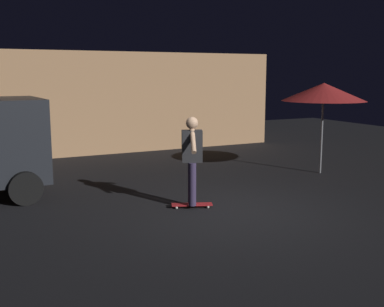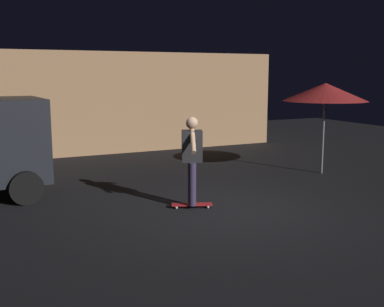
# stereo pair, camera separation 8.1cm
# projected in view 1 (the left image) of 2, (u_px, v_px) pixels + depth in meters

# --- Properties ---
(ground_plane) EXTENTS (28.00, 28.00, 0.00)m
(ground_plane) POSITION_uv_depth(u_px,v_px,m) (228.00, 211.00, 8.81)
(ground_plane) COLOR black
(low_building) EXTENTS (11.14, 3.73, 3.21)m
(low_building) POSITION_uv_depth(u_px,v_px,m) (103.00, 100.00, 16.58)
(low_building) COLOR #AD7F56
(low_building) RESTS_ON ground_plane
(patio_umbrella) EXTENTS (2.10, 2.10, 2.30)m
(patio_umbrella) POSITION_uv_depth(u_px,v_px,m) (324.00, 92.00, 11.86)
(patio_umbrella) COLOR slate
(patio_umbrella) RESTS_ON ground_plane
(skateboard_ridden) EXTENTS (0.80, 0.48, 0.07)m
(skateboard_ridden) POSITION_uv_depth(u_px,v_px,m) (192.00, 205.00, 9.06)
(skateboard_ridden) COLOR #AD1E23
(skateboard_ridden) RESTS_ON ground_plane
(skater) EXTENTS (0.45, 0.94, 1.67)m
(skater) POSITION_uv_depth(u_px,v_px,m) (192.00, 154.00, 8.89)
(skater) COLOR #382D4C
(skater) RESTS_ON skateboard_ridden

